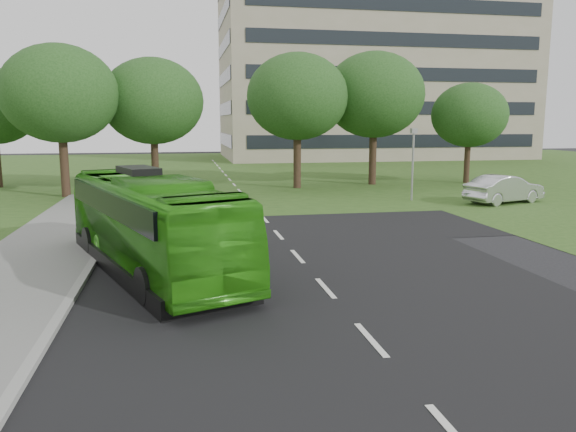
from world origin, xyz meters
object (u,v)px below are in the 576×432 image
Objects in this scene: tree_park_a at (60,94)px; bus at (151,224)px; office_building at (371,65)px; tree_park_b at (153,101)px; sedan at (504,189)px; tree_park_d at (374,95)px; tree_park_c at (297,97)px; camera_pole at (413,154)px; tree_park_e at (469,115)px.

bus is at bearing -72.29° from tree_park_a.
tree_park_b is (-27.77, -34.35, -6.26)m from office_building.
tree_park_b is at bearing 71.25° from bus.
sedan is at bearing -16.80° from tree_park_a.
tree_park_d is at bearing -108.60° from office_building.
tree_park_d reaches higher than tree_park_a.
sedan is (26.37, -7.96, -5.72)m from tree_park_a.
tree_park_b reaches higher than bus.
tree_park_c is at bearing -168.81° from tree_park_d.
camera_pole is at bearing 48.21° from sedan.
tree_park_a is at bearing -171.50° from tree_park_d.
tree_park_c is at bearing -3.31° from tree_park_b.
tree_park_e is at bearing 23.54° from bus.
tree_park_c is at bearing 28.19° from sedan.
sedan is 5.77m from camera_pole.
tree_park_e reaches higher than bus.
tree_park_e reaches higher than sedan.
office_building is 4.34× the size of tree_park_b.
tree_park_c is at bearing 149.38° from camera_pole.
tree_park_e is 0.71× the size of bus.
office_building is 36.01m from tree_park_d.
office_building reaches higher than tree_park_d.
office_building is at bearing 51.04° from tree_park_b.
camera_pole is at bearing -105.61° from office_building.
tree_park_a is 6.20m from tree_park_b.
tree_park_b is at bearing 25.31° from tree_park_a.
tree_park_e is at bearing -2.77° from tree_park_d.
tree_park_a is 1.23× the size of tree_park_e.
tree_park_d reaches higher than tree_park_b.
tree_park_a reaches higher than sedan.
tree_park_c is (-17.58, -34.94, -5.90)m from office_building.
office_building is at bearing 63.29° from tree_park_c.
tree_park_b is 1.80× the size of sedan.
office_building is 63.90m from bus.
tree_park_d is at bearing 35.24° from bus.
bus is 20.64m from camera_pole.
tree_park_b reaches higher than sedan.
tree_park_d is 1.96× the size of sedan.
tree_park_c is at bearing 46.04° from bus.
tree_park_a is 29.95m from tree_park_e.
bus is at bearing -113.31° from tree_park_c.
tree_park_d reaches higher than camera_pole.
tree_park_b is 1.18× the size of tree_park_e.
tree_park_d is (6.24, 1.23, 0.23)m from tree_park_c.
tree_park_e is (7.75, -0.37, -1.50)m from tree_park_d.
office_building is 35.01m from tree_park_e.
sedan is at bearing -98.84° from office_building.
office_building is 7.80× the size of sedan.
tree_park_b is 10.22m from tree_park_c.
tree_park_e is 12.34m from camera_pole.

